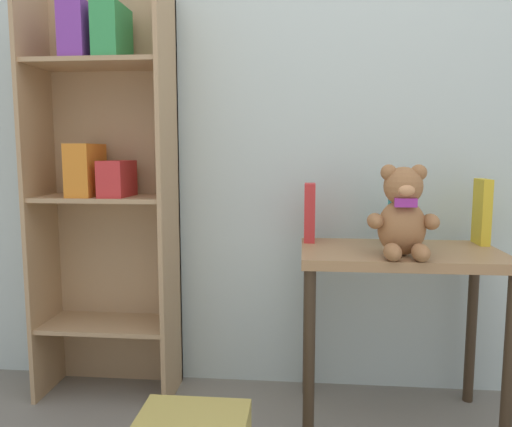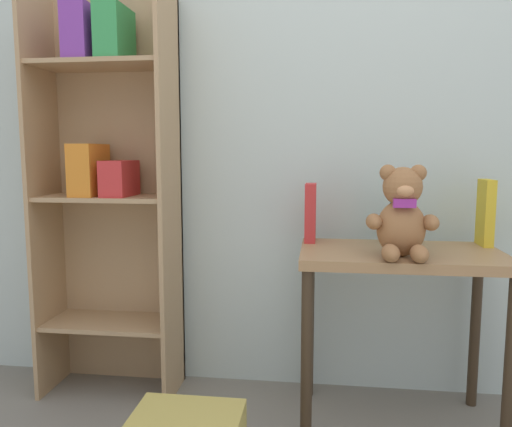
{
  "view_description": "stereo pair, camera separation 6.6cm",
  "coord_description": "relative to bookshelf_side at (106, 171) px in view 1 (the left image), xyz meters",
  "views": [
    {
      "loc": [
        -0.11,
        -0.74,
        1.02
      ],
      "look_at": [
        -0.29,
        1.14,
        0.78
      ],
      "focal_mm": 35.0,
      "sensor_mm": 36.0,
      "label": 1
    },
    {
      "loc": [
        -0.05,
        -0.73,
        1.02
      ],
      "look_at": [
        -0.29,
        1.14,
        0.78
      ],
      "focal_mm": 35.0,
      "sensor_mm": 36.0,
      "label": 2
    }
  ],
  "objects": [
    {
      "name": "book_standing_teal",
      "position": [
        1.17,
        -0.04,
        -0.17
      ],
      "size": [
        0.05,
        0.14,
        0.22
      ],
      "primitive_type": "cube",
      "rotation": [
        0.0,
        0.0,
        -0.05
      ],
      "color": "teal",
      "rests_on": "display_table"
    },
    {
      "name": "book_standing_yellow",
      "position": [
        1.5,
        -0.02,
        -0.15
      ],
      "size": [
        0.04,
        0.12,
        0.25
      ],
      "primitive_type": "cube",
      "rotation": [
        0.0,
        0.0,
        -0.0
      ],
      "color": "gold",
      "rests_on": "display_table"
    },
    {
      "name": "book_standing_red",
      "position": [
        0.84,
        -0.02,
        -0.16
      ],
      "size": [
        0.04,
        0.1,
        0.23
      ],
      "primitive_type": "cube",
      "rotation": [
        0.0,
        0.0,
        -0.01
      ],
      "color": "red",
      "rests_on": "display_table"
    },
    {
      "name": "wall_back",
      "position": [
        0.92,
        0.15,
        0.31
      ],
      "size": [
        4.8,
        0.06,
        2.5
      ],
      "color": "silver",
      "rests_on": "ground_plane"
    },
    {
      "name": "display_table",
      "position": [
        1.17,
        -0.16,
        -0.38
      ],
      "size": [
        0.72,
        0.43,
        0.66
      ],
      "color": "#9E754C",
      "rests_on": "ground_plane"
    },
    {
      "name": "teddy_bear",
      "position": [
        1.15,
        -0.27,
        -0.13
      ],
      "size": [
        0.24,
        0.22,
        0.31
      ],
      "color": "#99663D",
      "rests_on": "display_table"
    },
    {
      "name": "bookshelf_side",
      "position": [
        0.0,
        0.0,
        0.0
      ],
      "size": [
        0.56,
        0.28,
        1.66
      ],
      "color": "tan",
      "rests_on": "ground_plane"
    }
  ]
}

